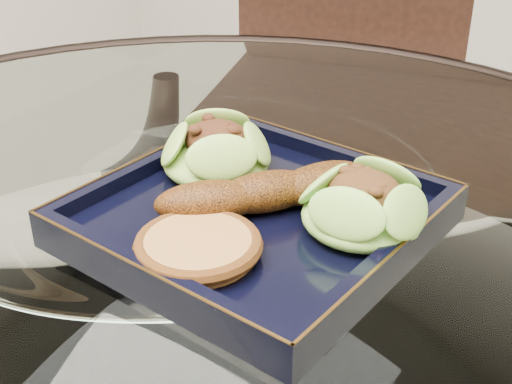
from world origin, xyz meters
The scene contains 7 objects.
dining_table centered at (0.00, 0.00, 0.60)m, with size 1.13×1.13×0.77m.
dining_chair centered at (-0.14, 0.50, 0.51)m, with size 0.49×0.49×0.91m.
navy_plate centered at (0.06, 0.02, 0.77)m, with size 0.27×0.27×0.02m, color black.
lettuce_wrap_left centered at (-0.02, 0.06, 0.80)m, with size 0.10×0.10×0.04m, color #71A931.
lettuce_wrap_right centered at (0.14, 0.05, 0.80)m, with size 0.10×0.10×0.04m, color #66A12E.
roasted_plantain centered at (0.06, 0.03, 0.80)m, with size 0.19×0.04×0.04m, color #5F2E0A.
crumb_patty centered at (0.06, -0.06, 0.79)m, with size 0.09×0.09×0.02m, color #AD7939.
Camera 1 is at (0.36, -0.42, 1.10)m, focal length 50.00 mm.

